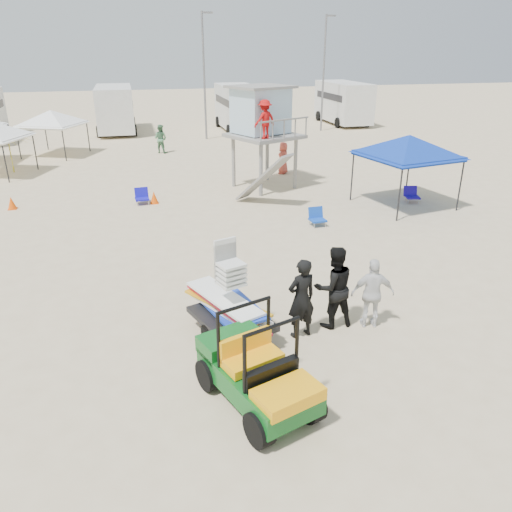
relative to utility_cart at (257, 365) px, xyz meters
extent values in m
plane|color=beige|center=(0.42, 0.72, -0.85)|extent=(140.00, 140.00, 0.00)
cube|color=#0D5419|center=(0.02, 0.03, -0.32)|extent=(1.90, 2.65, 0.42)
cube|color=#FDA40D|center=(0.02, 0.03, -0.06)|extent=(1.25, 0.99, 0.23)
cylinder|color=black|center=(-0.51, -0.83, -0.54)|extent=(0.45, 0.67, 0.61)
cube|color=black|center=(0.02, 2.33, -0.38)|extent=(1.83, 2.20, 0.12)
cylinder|color=black|center=(-0.52, 2.33, -0.60)|extent=(0.35, 0.53, 0.49)
imported|color=black|center=(1.52, 2.03, 0.08)|extent=(0.76, 0.58, 1.85)
imported|color=black|center=(2.37, 2.28, 0.13)|extent=(0.99, 0.79, 1.95)
imported|color=silver|center=(3.22, 2.03, -0.01)|extent=(1.04, 0.62, 1.67)
cylinder|color=gray|center=(3.02, 13.45, 0.28)|extent=(0.16, 0.16, 2.25)
cube|color=gray|center=(4.00, 14.44, 1.47)|extent=(3.56, 3.56, 0.14)
cube|color=silver|center=(4.00, 14.71, 2.52)|extent=(2.62, 2.49, 1.89)
imported|color=#B20F0F|center=(3.29, 13.54, 2.33)|extent=(1.02, 0.59, 1.58)
cylinder|color=black|center=(7.24, 8.92, 0.19)|extent=(0.06, 0.06, 2.07)
pyramid|color=#0E32A1|center=(8.72, 10.39, 1.97)|extent=(3.65, 3.65, 0.80)
cube|color=#0E32A1|center=(8.72, 10.39, 1.17)|extent=(3.65, 3.65, 0.18)
cylinder|color=black|center=(-7.43, 23.05, 0.07)|extent=(0.06, 0.06, 1.82)
pyramid|color=white|center=(-6.03, 24.45, 1.73)|extent=(3.91, 3.91, 0.80)
cube|color=white|center=(-6.03, 24.45, 0.93)|extent=(3.91, 3.91, 0.18)
imported|color=yellow|center=(-7.62, 20.28, 0.11)|extent=(2.90, 2.91, 1.91)
cone|color=#FF5408|center=(-1.03, 13.10, -0.60)|extent=(0.34, 0.34, 0.50)
cone|color=#FF5208|center=(-6.54, 13.68, -0.60)|extent=(0.34, 0.34, 0.50)
cube|color=#1410B4|center=(-1.51, 13.11, -0.63)|extent=(0.58, 0.54, 0.06)
cube|color=#1410B4|center=(-1.51, 13.35, -0.43)|extent=(0.55, 0.22, 0.44)
cylinder|color=#B2B2B7|center=(-1.73, 12.91, -0.75)|extent=(0.03, 0.03, 0.20)
cube|color=#1042B6|center=(4.50, 8.85, -0.63)|extent=(0.58, 0.54, 0.06)
cube|color=#1042B6|center=(4.50, 9.09, -0.43)|extent=(0.55, 0.21, 0.44)
cylinder|color=#B2B2B7|center=(4.28, 8.65, -0.75)|extent=(0.03, 0.03, 0.20)
cube|color=#1F0D93|center=(9.34, 10.64, -0.63)|extent=(0.65, 0.62, 0.06)
cube|color=#1F0D93|center=(9.34, 10.88, -0.43)|extent=(0.57, 0.30, 0.44)
cylinder|color=#B2B2B7|center=(9.12, 10.44, -0.75)|extent=(0.03, 0.03, 0.20)
cube|color=silver|center=(-2.58, 32.22, 0.90)|extent=(2.50, 6.50, 3.00)
cube|color=black|center=(-2.58, 32.22, 1.35)|extent=(2.54, 5.20, 0.50)
cylinder|color=black|center=(-3.83, 30.14, -0.45)|extent=(0.25, 0.80, 0.80)
cube|color=silver|center=(6.42, 30.72, 0.90)|extent=(2.50, 7.00, 3.00)
cube|color=black|center=(6.42, 30.72, 1.35)|extent=(2.54, 5.60, 0.50)
cylinder|color=black|center=(5.17, 28.48, -0.45)|extent=(0.25, 0.80, 0.80)
cube|color=silver|center=(15.42, 32.22, 0.90)|extent=(2.50, 6.60, 3.00)
cube|color=black|center=(15.42, 32.22, 1.35)|extent=(2.54, 5.28, 0.50)
cylinder|color=black|center=(14.17, 30.10, -0.45)|extent=(0.25, 0.80, 0.80)
cylinder|color=slate|center=(3.42, 27.72, 3.15)|extent=(0.14, 0.14, 8.00)
cylinder|color=slate|center=(12.42, 29.22, 3.15)|extent=(0.14, 0.14, 8.00)
imported|color=#BD4536|center=(5.62, 16.78, -0.06)|extent=(0.84, 0.91, 1.57)
imported|color=#50865D|center=(0.04, 23.60, -0.01)|extent=(1.03, 0.98, 1.67)
imported|color=#DFA053|center=(7.70, 28.01, 0.01)|extent=(0.75, 0.71, 1.72)
camera|label=1|loc=(-1.79, -7.06, 5.17)|focal=35.00mm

